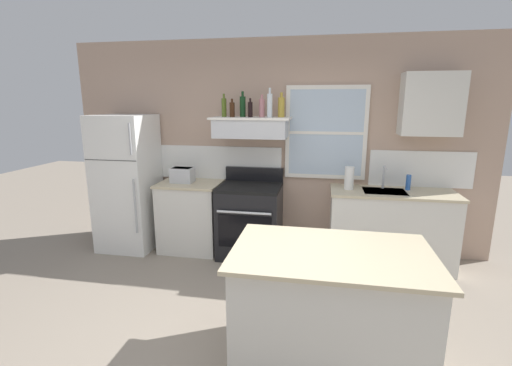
# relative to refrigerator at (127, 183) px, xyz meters

# --- Properties ---
(ground_plane) EXTENTS (16.00, 16.00, 0.00)m
(ground_plane) POSITION_rel_refrigerator_xyz_m (1.90, -1.84, -0.88)
(ground_plane) COLOR gray
(back_wall) EXTENTS (5.40, 0.11, 2.70)m
(back_wall) POSITION_rel_refrigerator_xyz_m (1.93, 0.39, 0.47)
(back_wall) COLOR tan
(back_wall) RESTS_ON ground_plane
(refrigerator) EXTENTS (0.70, 0.72, 1.77)m
(refrigerator) POSITION_rel_refrigerator_xyz_m (0.00, 0.00, 0.00)
(refrigerator) COLOR white
(refrigerator) RESTS_ON ground_plane
(counter_left_of_stove) EXTENTS (0.79, 0.63, 0.91)m
(counter_left_of_stove) POSITION_rel_refrigerator_xyz_m (0.85, 0.06, -0.43)
(counter_left_of_stove) COLOR silver
(counter_left_of_stove) RESTS_ON ground_plane
(toaster) EXTENTS (0.30, 0.20, 0.19)m
(toaster) POSITION_rel_refrigerator_xyz_m (0.75, 0.05, 0.13)
(toaster) COLOR silver
(toaster) RESTS_ON counter_left_of_stove
(stove_range) EXTENTS (0.76, 0.69, 1.09)m
(stove_range) POSITION_rel_refrigerator_xyz_m (1.65, 0.02, -0.42)
(stove_range) COLOR black
(stove_range) RESTS_ON ground_plane
(range_hood_shelf) EXTENTS (0.96, 0.52, 0.24)m
(range_hood_shelf) POSITION_rel_refrigerator_xyz_m (1.65, 0.12, 0.74)
(range_hood_shelf) COLOR silver
(bottle_olive_oil_square) EXTENTS (0.06, 0.06, 0.28)m
(bottle_olive_oil_square) POSITION_rel_refrigerator_xyz_m (1.31, 0.13, 0.98)
(bottle_olive_oil_square) COLOR #4C601E
(bottle_olive_oil_square) RESTS_ON range_hood_shelf
(bottle_brown_stout) EXTENTS (0.06, 0.06, 0.22)m
(bottle_brown_stout) POSITION_rel_refrigerator_xyz_m (1.42, 0.07, 0.95)
(bottle_brown_stout) COLOR #381E0F
(bottle_brown_stout) RESTS_ON range_hood_shelf
(bottle_dark_green_wine) EXTENTS (0.07, 0.07, 0.31)m
(bottle_dark_green_wine) POSITION_rel_refrigerator_xyz_m (1.54, 0.15, 0.99)
(bottle_dark_green_wine) COLOR #143819
(bottle_dark_green_wine) RESTS_ON range_hood_shelf
(bottle_balsamic_dark) EXTENTS (0.06, 0.06, 0.22)m
(bottle_balsamic_dark) POSITION_rel_refrigerator_xyz_m (1.64, 0.08, 0.96)
(bottle_balsamic_dark) COLOR black
(bottle_balsamic_dark) RESTS_ON range_hood_shelf
(bottle_rose_pink) EXTENTS (0.07, 0.07, 0.27)m
(bottle_rose_pink) POSITION_rel_refrigerator_xyz_m (1.77, 0.17, 0.97)
(bottle_rose_pink) COLOR #C67F84
(bottle_rose_pink) RESTS_ON range_hood_shelf
(bottle_clear_tall) EXTENTS (0.06, 0.06, 0.34)m
(bottle_clear_tall) POSITION_rel_refrigerator_xyz_m (1.88, 0.06, 1.01)
(bottle_clear_tall) COLOR silver
(bottle_clear_tall) RESTS_ON range_hood_shelf
(bottle_champagne_gold_foil) EXTENTS (0.08, 0.08, 0.29)m
(bottle_champagne_gold_foil) POSITION_rel_refrigerator_xyz_m (2.01, 0.16, 0.98)
(bottle_champagne_gold_foil) COLOR #B29333
(bottle_champagne_gold_foil) RESTS_ON range_hood_shelf
(counter_right_with_sink) EXTENTS (1.43, 0.63, 0.91)m
(counter_right_with_sink) POSITION_rel_refrigerator_xyz_m (3.35, 0.06, -0.43)
(counter_right_with_sink) COLOR silver
(counter_right_with_sink) RESTS_ON ground_plane
(sink_faucet) EXTENTS (0.03, 0.17, 0.28)m
(sink_faucet) POSITION_rel_refrigerator_xyz_m (3.25, 0.16, 0.20)
(sink_faucet) COLOR silver
(sink_faucet) RESTS_ON counter_right_with_sink
(paper_towel_roll) EXTENTS (0.11, 0.11, 0.27)m
(paper_towel_roll) POSITION_rel_refrigerator_xyz_m (2.84, 0.06, 0.16)
(paper_towel_roll) COLOR white
(paper_towel_roll) RESTS_ON counter_right_with_sink
(dish_soap_bottle) EXTENTS (0.06, 0.06, 0.18)m
(dish_soap_bottle) POSITION_rel_refrigerator_xyz_m (3.53, 0.16, 0.12)
(dish_soap_bottle) COLOR blue
(dish_soap_bottle) RESTS_ON counter_right_with_sink
(kitchen_island) EXTENTS (1.40, 0.90, 0.91)m
(kitchen_island) POSITION_rel_refrigerator_xyz_m (2.61, -1.83, -0.43)
(kitchen_island) COLOR silver
(kitchen_island) RESTS_ON ground_plane
(upper_cabinet_right) EXTENTS (0.64, 0.32, 0.70)m
(upper_cabinet_right) POSITION_rel_refrigerator_xyz_m (3.70, 0.20, 1.02)
(upper_cabinet_right) COLOR silver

